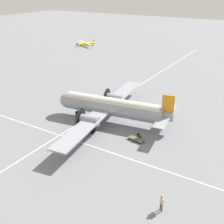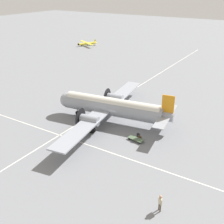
{
  "view_description": "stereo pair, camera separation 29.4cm",
  "coord_description": "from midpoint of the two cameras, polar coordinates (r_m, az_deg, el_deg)",
  "views": [
    {
      "loc": [
        20.58,
        -33.5,
        19.6
      ],
      "look_at": [
        0.0,
        0.0,
        1.64
      ],
      "focal_mm": 45.0,
      "sensor_mm": 36.0,
      "label": 1
    },
    {
      "loc": [
        20.83,
        -33.35,
        19.6
      ],
      "look_at": [
        0.0,
        0.0,
        1.64
      ],
      "focal_mm": 45.0,
      "sensor_mm": 36.0,
      "label": 2
    }
  ],
  "objects": [
    {
      "name": "airliner_main",
      "position": [
        43.03,
        -0.3,
        1.12
      ],
      "size": [
        18.69,
        27.17,
        5.71
      ],
      "rotation": [
        0.0,
        0.0,
        3.29
      ],
      "color": "#9399A3",
      "rests_on": "ground_plane"
    },
    {
      "name": "apron_line_northsouth",
      "position": [
        45.98,
        -4.11,
        -0.74
      ],
      "size": [
        0.16,
        120.0,
        0.01
      ],
      "color": "silver",
      "rests_on": "ground_plane"
    },
    {
      "name": "crew_foreground",
      "position": [
        27.87,
        10.08,
        -17.48
      ],
      "size": [
        0.51,
        0.42,
        1.82
      ],
      "rotation": [
        0.0,
        0.0,
        -0.66
      ],
      "color": "#473D2D",
      "rests_on": "ground_plane"
    },
    {
      "name": "ground_plane",
      "position": [
        43.93,
        0.19,
        -1.95
      ],
      "size": [
        300.0,
        300.0,
        0.0
      ],
      "primitive_type": "plane",
      "color": "slate"
    },
    {
      "name": "apron_line_eastwest",
      "position": [
        38.44,
        -5.86,
        -6.25
      ],
      "size": [
        120.0,
        0.16,
        0.01
      ],
      "color": "silver",
      "rests_on": "ground_plane"
    },
    {
      "name": "light_aircraft_distant",
      "position": [
        100.89,
        -5.09,
        13.71
      ],
      "size": [
        8.74,
        6.86,
        1.84
      ],
      "rotation": [
        0.0,
        0.0,
        4.22
      ],
      "color": "yellow",
      "rests_on": "ground_plane"
    },
    {
      "name": "suitcase_upright_spare",
      "position": [
        39.26,
        5.84,
        -5.16
      ],
      "size": [
        0.47,
        0.15,
        0.48
      ],
      "color": "#47331E",
      "rests_on": "ground_plane"
    },
    {
      "name": "suitcase_near_door",
      "position": [
        39.69,
        5.55,
        -4.72
      ],
      "size": [
        0.43,
        0.16,
        0.59
      ],
      "color": "#232328",
      "rests_on": "ground_plane"
    },
    {
      "name": "baggage_cart",
      "position": [
        38.75,
        5.11,
        -5.47
      ],
      "size": [
        2.42,
        1.32,
        0.56
      ],
      "rotation": [
        0.0,
        0.0,
        2.97
      ],
      "color": "#4C6047",
      "rests_on": "ground_plane"
    }
  ]
}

